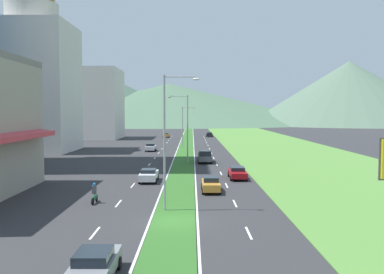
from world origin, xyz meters
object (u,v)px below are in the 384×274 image
at_px(street_lamp_far, 186,124).
at_px(pickup_truck_0, 206,156).
at_px(car_2, 96,265).
at_px(motorcycle_rider, 96,195).
at_px(street_lamp_near, 169,135).
at_px(car_0, 211,134).
at_px(car_5, 168,135).
at_px(car_6, 239,173).
at_px(car_1, 150,175).
at_px(car_3, 212,184).
at_px(street_lamp_mid, 187,125).
at_px(car_4, 152,147).

relative_size(street_lamp_far, pickup_truck_0, 1.67).
distance_m(car_2, motorcycle_rider, 16.90).
height_order(street_lamp_near, pickup_truck_0, street_lamp_near).
bearing_deg(car_2, car_0, -5.27).
height_order(street_lamp_far, car_5, street_lamp_far).
distance_m(car_6, motorcycle_rider, 19.07).
bearing_deg(car_1, car_3, -130.72).
relative_size(street_lamp_mid, car_2, 2.33).
height_order(street_lamp_far, car_4, street_lamp_far).
xyz_separation_m(street_lamp_near, street_lamp_far, (0.19, 57.69, -0.97)).
distance_m(street_lamp_near, car_2, 14.93).
distance_m(car_6, pickup_truck_0, 15.63).
height_order(car_1, motorcycle_rider, motorcycle_rider).
height_order(car_2, car_4, car_4).
distance_m(car_2, car_6, 31.07).
height_order(car_2, car_3, car_2).
bearing_deg(car_6, car_3, -24.15).
xyz_separation_m(street_lamp_mid, motorcycle_rider, (-7.60, -26.05, -5.22)).
height_order(car_6, motorcycle_rider, motorcycle_rider).
bearing_deg(street_lamp_mid, car_5, 96.24).
relative_size(street_lamp_mid, car_3, 2.53).
bearing_deg(car_3, street_lamp_mid, -172.25).
xyz_separation_m(car_1, pickup_truck_0, (6.97, 17.24, 0.21)).
bearing_deg(car_3, street_lamp_near, -25.98).
xyz_separation_m(street_lamp_mid, car_1, (-3.99, -15.08, -5.20)).
height_order(street_lamp_near, motorcycle_rider, street_lamp_near).
height_order(street_lamp_mid, car_2, street_lamp_mid).
height_order(car_2, pickup_truck_0, pickup_truck_0).
bearing_deg(car_3, pickup_truck_0, 179.71).
relative_size(street_lamp_near, street_lamp_mid, 1.04).
bearing_deg(car_1, street_lamp_mid, -14.83).
distance_m(street_lamp_mid, car_2, 42.97).
distance_m(street_lamp_mid, car_4, 22.57).
relative_size(car_5, pickup_truck_0, 0.82).
xyz_separation_m(street_lamp_far, motorcycle_rider, (-6.82, -54.90, -4.48)).
relative_size(car_1, car_4, 1.13).
bearing_deg(pickup_truck_0, car_5, -170.86).
height_order(street_lamp_mid, car_0, street_lamp_mid).
relative_size(street_lamp_far, car_5, 2.05).
bearing_deg(car_2, car_4, 3.36).
distance_m(car_0, car_3, 88.31).
bearing_deg(street_lamp_mid, car_2, -94.95).
height_order(street_lamp_mid, car_6, street_lamp_mid).
distance_m(street_lamp_near, car_3, 10.29).
bearing_deg(street_lamp_mid, street_lamp_near, -91.94).
bearing_deg(car_6, street_lamp_near, -25.07).
height_order(car_0, car_3, car_3).
bearing_deg(pickup_truck_0, car_3, -0.29).
bearing_deg(car_1, street_lamp_far, -4.18).
xyz_separation_m(car_3, motorcycle_rider, (-10.46, -5.07, -0.02)).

